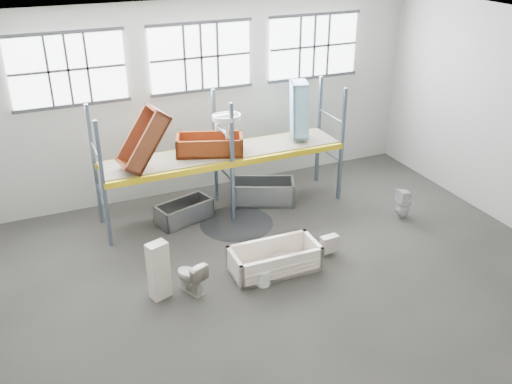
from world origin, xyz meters
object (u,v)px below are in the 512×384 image
steel_tub_left (184,212)px  blue_tub_upright (299,110)px  bathtub_beige (275,259)px  steel_tub_right (262,192)px  toilet_white (404,203)px  cistern_tall (159,270)px  bucket (263,277)px  toilet_beige (191,276)px  rust_tub_flat (210,145)px

steel_tub_left → blue_tub_upright: blue_tub_upright is taller
bathtub_beige → steel_tub_right: size_ratio=1.14×
toilet_white → blue_tub_upright: (-1.85, 2.17, 2.01)m
cistern_tall → steel_tub_left: cistern_tall is taller
toilet_white → bucket: toilet_white is taller
toilet_beige → steel_tub_left: (0.74, 2.84, -0.11)m
cistern_tall → toilet_white: bearing=-12.0°
steel_tub_right → blue_tub_upright: (1.01, 0.01, 2.09)m
steel_tub_right → blue_tub_upright: bearing=0.8°
steel_tub_left → steel_tub_right: (2.17, 0.15, 0.05)m
bathtub_beige → rust_tub_flat: rust_tub_flat is taller
bathtub_beige → steel_tub_right: (1.05, 2.97, 0.03)m
toilet_white → rust_tub_flat: bearing=-116.4°
bathtub_beige → rust_tub_flat: bearing=97.7°
bathtub_beige → rust_tub_flat: 3.39m
toilet_white → blue_tub_upright: size_ratio=0.54×
toilet_beige → blue_tub_upright: blue_tub_upright is taller
toilet_beige → steel_tub_right: (2.90, 2.99, -0.05)m
blue_tub_upright → bucket: size_ratio=4.16×
toilet_beige → steel_tub_left: 2.94m
rust_tub_flat → blue_tub_upright: size_ratio=1.12×
bathtub_beige → toilet_beige: 1.86m
rust_tub_flat → bathtub_beige: bearing=-83.6°
toilet_white → rust_tub_flat: 4.99m
steel_tub_right → blue_tub_upright: size_ratio=1.16×
toilet_beige → steel_tub_right: toilet_beige is taller
blue_tub_upright → bucket: (-2.50, -3.38, -2.23)m
rust_tub_flat → bucket: bearing=-91.8°
steel_tub_right → bucket: (-1.49, -3.36, -0.13)m
toilet_white → blue_tub_upright: bearing=-138.7°
toilet_beige → steel_tub_left: size_ratio=0.52×
steel_tub_left → rust_tub_flat: bearing=12.8°
toilet_beige → steel_tub_right: bearing=-156.7°
toilet_white → toilet_beige: bearing=-81.0°
steel_tub_right → cistern_tall: bearing=-140.3°
blue_tub_upright → bathtub_beige: bearing=-124.6°
rust_tub_flat → bucket: rust_tub_flat is taller
bathtub_beige → toilet_white: toilet_white is taller
blue_tub_upright → steel_tub_right: bearing=-179.2°
rust_tub_flat → blue_tub_upright: bearing=-0.4°
toilet_beige → cistern_tall: cistern_tall is taller
blue_tub_upright → toilet_beige: bearing=-142.5°
cistern_tall → blue_tub_upright: 5.67m
toilet_beige → steel_tub_left: bearing=-127.1°
bathtub_beige → blue_tub_upright: bearing=56.7°
steel_tub_right → rust_tub_flat: rust_tub_flat is taller
bathtub_beige → toilet_white: (3.91, 0.82, 0.11)m
toilet_white → steel_tub_left: size_ratio=0.56×
steel_tub_left → steel_tub_right: size_ratio=0.83×
toilet_white → bucket: 4.53m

